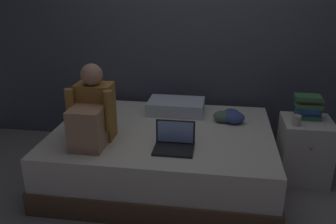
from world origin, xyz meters
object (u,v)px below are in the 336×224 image
(pillow, at_px, (176,107))
(bed, at_px, (163,154))
(person_sitting, at_px, (92,114))
(book_stack, at_px, (308,107))
(mug, at_px, (297,120))
(clothes_pile, at_px, (229,116))
(nightstand, at_px, (304,150))
(laptop, at_px, (174,142))

(pillow, bearing_deg, bed, -97.88)
(person_sitting, relative_size, book_stack, 2.62)
(book_stack, distance_m, mug, 0.22)
(book_stack, bearing_deg, clothes_pile, 176.76)
(person_sitting, xyz_separation_m, book_stack, (1.83, 0.58, -0.05))
(mug, bearing_deg, person_sitting, -166.46)
(nightstand, distance_m, book_stack, 0.41)
(laptop, bearing_deg, mug, 23.57)
(laptop, relative_size, clothes_pile, 1.07)
(bed, bearing_deg, laptop, -67.41)
(nightstand, relative_size, mug, 6.46)
(pillow, relative_size, book_stack, 2.24)
(mug, bearing_deg, clothes_pile, 159.59)
(nightstand, xyz_separation_m, book_stack, (-0.01, 0.05, 0.41))
(laptop, bearing_deg, bed, 112.59)
(person_sitting, xyz_separation_m, pillow, (0.60, 0.78, -0.19))
(book_stack, bearing_deg, laptop, -151.58)
(bed, xyz_separation_m, clothes_pile, (0.60, 0.29, 0.30))
(clothes_pile, bearing_deg, pillow, 163.44)
(person_sitting, height_order, clothes_pile, person_sitting)
(pillow, bearing_deg, laptop, -83.70)
(laptop, distance_m, mug, 1.11)
(book_stack, height_order, clothes_pile, book_stack)
(clothes_pile, bearing_deg, person_sitting, -151.18)
(laptop, relative_size, mug, 3.56)
(bed, bearing_deg, person_sitting, -148.11)
(laptop, xyz_separation_m, pillow, (-0.09, 0.82, 0.01))
(bed, xyz_separation_m, laptop, (0.15, -0.37, 0.31))
(bed, relative_size, person_sitting, 3.05)
(laptop, bearing_deg, clothes_pile, 55.83)
(laptop, height_order, mug, laptop)
(bed, bearing_deg, clothes_pile, 25.91)
(clothes_pile, bearing_deg, book_stack, -3.24)
(person_sitting, distance_m, pillow, 1.00)
(mug, bearing_deg, bed, -176.19)
(laptop, height_order, pillow, laptop)
(nightstand, bearing_deg, clothes_pile, 172.46)
(pillow, height_order, mug, mug)
(person_sitting, height_order, mug, person_sitting)
(bed, distance_m, person_sitting, 0.80)
(bed, relative_size, pillow, 3.57)
(bed, xyz_separation_m, mug, (1.17, 0.08, 0.38))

